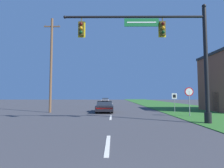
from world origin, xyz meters
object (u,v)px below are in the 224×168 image
at_px(stop_sign, 189,95).
at_px(utility_pole_near, 51,63).
at_px(route_sign_post, 174,98).
at_px(car_ahead, 105,107).
at_px(far_car, 105,100).
at_px(signal_mast, 170,49).

xyz_separation_m(stop_sign, utility_pole_near, (-13.46, 3.75, 3.52)).
height_order(route_sign_post, utility_pole_near, utility_pole_near).
xyz_separation_m(car_ahead, route_sign_post, (7.62, -0.42, 0.92)).
bearing_deg(route_sign_post, stop_sign, -90.64).
relative_size(stop_sign, route_sign_post, 1.23).
relative_size(far_car, utility_pole_near, 0.40).
xyz_separation_m(signal_mast, utility_pole_near, (-10.66, 7.46, 0.46)).
relative_size(car_ahead, stop_sign, 1.75).
height_order(car_ahead, far_car, same).
relative_size(signal_mast, far_car, 2.33).
height_order(signal_mast, utility_pole_near, utility_pole_near).
bearing_deg(far_car, stop_sign, -73.84).
distance_m(signal_mast, car_ahead, 10.22).
distance_m(route_sign_post, utility_pole_near, 14.04).
bearing_deg(signal_mast, utility_pole_near, 145.01).
bearing_deg(utility_pole_near, car_ahead, 4.63).
bearing_deg(car_ahead, far_car, 92.35).
bearing_deg(utility_pole_near, signal_mast, -34.99).
xyz_separation_m(route_sign_post, utility_pole_near, (-13.50, -0.05, 3.86)).
relative_size(car_ahead, far_car, 1.04).
xyz_separation_m(far_car, utility_pole_near, (-4.84, -26.01, 4.78)).
bearing_deg(utility_pole_near, route_sign_post, 0.23).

